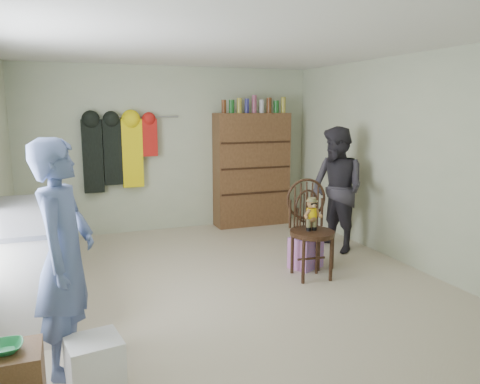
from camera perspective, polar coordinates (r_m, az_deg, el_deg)
name	(u,v)px	position (r m, az deg, el deg)	size (l,w,h in m)	color
ground_plane	(225,281)	(5.23, -1.81, -10.85)	(5.00, 5.00, 0.00)	beige
room_walls	(209,135)	(5.39, -3.77, 7.00)	(5.00, 5.00, 5.00)	beige
counter	(28,261)	(4.84, -24.46, -7.63)	(0.64, 1.86, 0.94)	silver
bowl	(5,348)	(3.03, -26.77, -16.61)	(0.19, 0.19, 0.05)	#229650
plastic_tub	(95,362)	(3.54, -17.31, -19.21)	(0.35, 0.33, 0.33)	white
chair_front	(310,223)	(5.29, 8.55, -3.74)	(0.54, 0.54, 1.10)	#382113
chair_far	(313,226)	(5.61, 8.90, -4.17)	(0.52, 0.52, 0.93)	#382113
striped_bag	(306,252)	(5.66, 8.01, -7.28)	(0.35, 0.27, 0.37)	pink
person_left	(65,257)	(3.54, -20.60, -7.46)	(0.61, 0.40, 1.68)	#506193
person_right	(337,190)	(6.27, 11.70, 0.30)	(0.80, 0.62, 1.64)	#2D2B33
dresser	(252,169)	(7.53, 1.43, 2.86)	(1.20, 0.39, 2.07)	brown
coat_rack	(118,152)	(7.06, -14.68, 4.78)	(1.42, 0.12, 1.09)	#99999E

